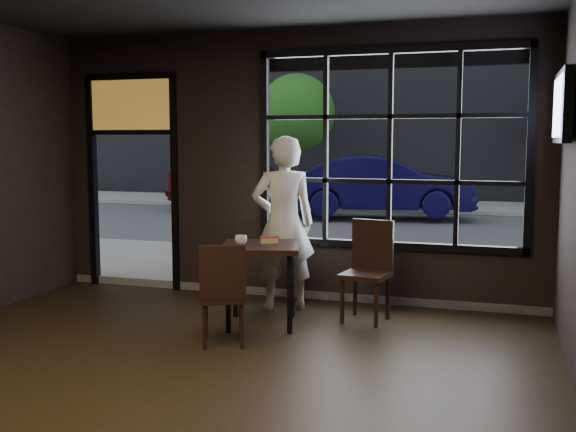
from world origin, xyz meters
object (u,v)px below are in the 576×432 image
(cafe_table, at_px, (261,284))
(chair_near, at_px, (223,293))
(navy_car, at_px, (381,185))
(man, at_px, (283,223))

(cafe_table, bearing_deg, chair_near, -114.05)
(cafe_table, bearing_deg, navy_car, 77.12)
(navy_car, bearing_deg, chair_near, 170.17)
(cafe_table, relative_size, navy_car, 0.19)
(man, bearing_deg, chair_near, 59.19)
(navy_car, bearing_deg, cafe_table, 170.97)
(chair_near, height_order, man, man)
(chair_near, bearing_deg, man, -117.54)
(man, height_order, navy_car, man)
(cafe_table, distance_m, man, 0.90)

